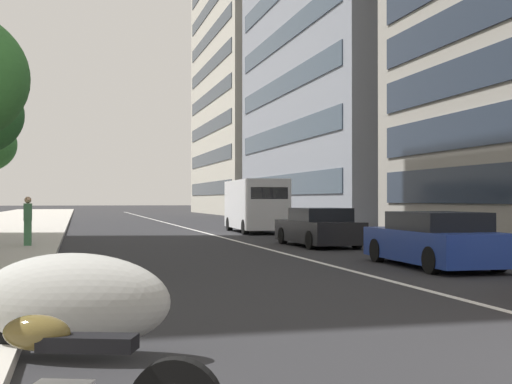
# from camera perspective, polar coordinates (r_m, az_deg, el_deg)

# --- Properties ---
(lane_centre_stripe) EXTENTS (110.00, 0.16, 0.01)m
(lane_centre_stripe) POSITION_cam_1_polar(r_m,az_deg,el_deg) (40.08, -5.85, -3.02)
(lane_centre_stripe) COLOR silver
(lane_centre_stripe) RESTS_ON ground
(motorcycle_mid_row) EXTENTS (0.91, 2.08, 1.47)m
(motorcycle_mid_row) POSITION_cam_1_polar(r_m,az_deg,el_deg) (4.87, -16.49, -15.16)
(motorcycle_mid_row) COLOR black
(motorcycle_mid_row) RESTS_ON ground
(motorcycle_nearest_camera) EXTENTS (1.49, 2.21, 1.11)m
(motorcycle_nearest_camera) POSITION_cam_1_polar(r_m,az_deg,el_deg) (7.40, -15.21, -8.85)
(motorcycle_nearest_camera) COLOR #9E9E99
(motorcycle_nearest_camera) RESTS_ON ground
(car_approaching_light) EXTENTS (4.66, 1.97, 1.36)m
(car_approaching_light) POSITION_cam_1_polar(r_m,az_deg,el_deg) (17.39, 14.69, -3.95)
(car_approaching_light) COLOR navy
(car_approaching_light) RESTS_ON ground
(car_mid_block_traffic) EXTENTS (4.50, 1.98, 1.37)m
(car_mid_block_traffic) POSITION_cam_1_polar(r_m,az_deg,el_deg) (24.41, 5.26, -3.04)
(car_mid_block_traffic) COLOR black
(car_mid_block_traffic) RESTS_ON ground
(delivery_van_ahead) EXTENTS (6.23, 2.36, 2.65)m
(delivery_van_ahead) POSITION_cam_1_polar(r_m,az_deg,el_deg) (34.59, -0.06, -1.05)
(delivery_van_ahead) COLOR silver
(delivery_van_ahead) RESTS_ON ground
(pedestrian_on_plaza) EXTENTS (0.41, 0.27, 1.61)m
(pedestrian_on_plaza) POSITION_cam_1_polar(r_m,az_deg,el_deg) (23.68, -18.58, -2.31)
(pedestrian_on_plaza) COLOR #3F724C
(pedestrian_on_plaza) RESTS_ON sidewalk_right_plaza
(office_tower_mid_left) EXTENTS (26.35, 21.51, 34.85)m
(office_tower_mid_left) POSITION_cam_1_polar(r_m,az_deg,el_deg) (57.31, 12.97, 15.33)
(office_tower_mid_left) COLOR gray
(office_tower_mid_left) RESTS_ON ground
(office_tower_near_left) EXTENTS (26.72, 21.68, 37.35)m
(office_tower_near_left) POSITION_cam_1_polar(r_m,az_deg,el_deg) (84.22, 3.44, 11.00)
(office_tower_near_left) COLOR #B7B2A3
(office_tower_near_left) RESTS_ON ground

